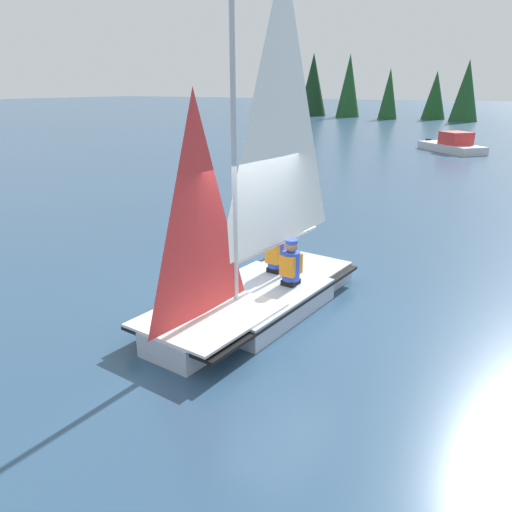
{
  "coord_description": "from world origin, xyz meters",
  "views": [
    {
      "loc": [
        3.91,
        -6.61,
        3.6
      ],
      "look_at": [
        0.0,
        0.0,
        0.97
      ],
      "focal_mm": 35.0,
      "sensor_mm": 36.0,
      "label": 1
    }
  ],
  "objects_px": {
    "sailor_helm": "(291,270)",
    "motorboat_distant": "(452,145)",
    "sailor_crew": "(276,258)",
    "sailboat_main": "(258,265)"
  },
  "relations": [
    {
      "from": "sailor_helm",
      "to": "sailor_crew",
      "type": "height_order",
      "value": "same"
    },
    {
      "from": "sailboat_main",
      "to": "sailor_crew",
      "type": "relative_size",
      "value": 4.85
    },
    {
      "from": "sailboat_main",
      "to": "sailor_crew",
      "type": "height_order",
      "value": "sailboat_main"
    },
    {
      "from": "sailboat_main",
      "to": "motorboat_distant",
      "type": "height_order",
      "value": "sailboat_main"
    },
    {
      "from": "sailor_crew",
      "to": "motorboat_distant",
      "type": "height_order",
      "value": "sailor_crew"
    },
    {
      "from": "sailor_helm",
      "to": "motorboat_distant",
      "type": "height_order",
      "value": "sailor_helm"
    },
    {
      "from": "sailboat_main",
      "to": "sailor_helm",
      "type": "relative_size",
      "value": 4.85
    },
    {
      "from": "sailor_crew",
      "to": "motorboat_distant",
      "type": "distance_m",
      "value": 23.08
    },
    {
      "from": "sailboat_main",
      "to": "sailor_crew",
      "type": "xyz_separation_m",
      "value": [
        -0.14,
        0.88,
        -0.17
      ]
    },
    {
      "from": "sailor_helm",
      "to": "motorboat_distant",
      "type": "distance_m",
      "value": 23.53
    }
  ]
}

